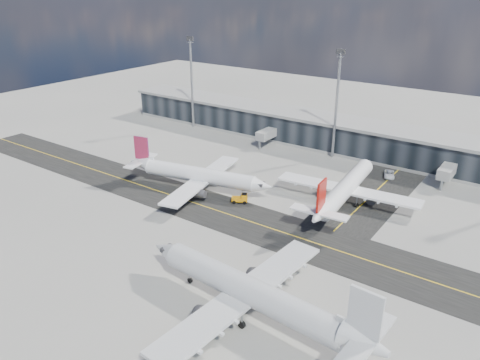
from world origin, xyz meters
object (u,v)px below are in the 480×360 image
(airliner_af, at_px, (197,175))
(service_van, at_px, (389,174))
(airliner_redtail, at_px, (346,188))
(baggage_tug, at_px, (241,198))
(airliner_near, at_px, (253,293))

(airliner_af, relative_size, service_van, 7.03)
(airliner_af, bearing_deg, airliner_redtail, 100.09)
(airliner_redtail, height_order, service_van, airliner_redtail)
(service_van, bearing_deg, baggage_tug, -142.65)
(airliner_redtail, bearing_deg, airliner_af, -163.50)
(airliner_near, xyz_separation_m, baggage_tug, (-22.87, 29.56, -2.89))
(airliner_af, xyz_separation_m, service_van, (34.03, 32.83, -2.84))
(airliner_near, bearing_deg, service_van, 5.06)
(service_van, bearing_deg, airliner_af, -155.63)
(airliner_near, height_order, baggage_tug, airliner_near)
(airliner_near, relative_size, service_van, 7.87)
(airliner_near, xyz_separation_m, service_van, (-1.38, 62.59, -3.25))
(airliner_redtail, xyz_separation_m, service_van, (2.93, 20.41, -2.93))
(service_van, bearing_deg, airliner_redtail, -117.76)
(airliner_near, bearing_deg, airliner_redtail, 9.63)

